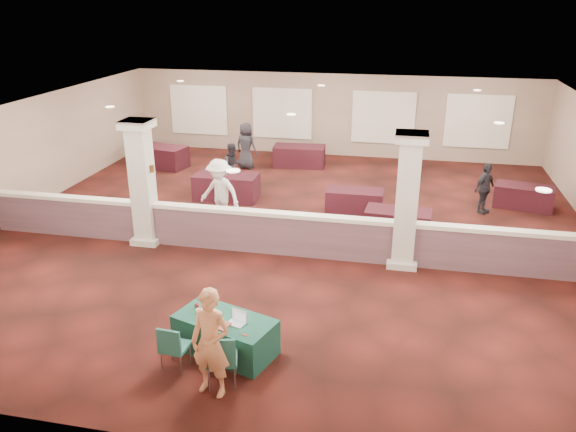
% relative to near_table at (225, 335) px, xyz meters
% --- Properties ---
extents(ground, '(16.00, 16.00, 0.00)m').
position_rel_near_table_xyz_m(ground, '(0.03, 5.71, -0.34)').
color(ground, '#411410').
rests_on(ground, ground).
extents(wall_back, '(16.00, 0.04, 3.20)m').
position_rel_near_table_xyz_m(wall_back, '(0.03, 13.71, 1.26)').
color(wall_back, '#8B6D60').
rests_on(wall_back, ground).
extents(wall_front, '(16.00, 0.04, 3.20)m').
position_rel_near_table_xyz_m(wall_front, '(0.03, -2.29, 1.26)').
color(wall_front, '#8B6D60').
rests_on(wall_front, ground).
extents(wall_left, '(0.04, 16.00, 3.20)m').
position_rel_near_table_xyz_m(wall_left, '(-7.97, 5.71, 1.26)').
color(wall_left, '#8B6D60').
rests_on(wall_left, ground).
extents(ceiling, '(16.00, 16.00, 0.02)m').
position_rel_near_table_xyz_m(ceiling, '(0.03, 5.71, 2.86)').
color(ceiling, white).
rests_on(ceiling, wall_back).
extents(partition_wall, '(15.60, 0.28, 1.10)m').
position_rel_near_table_xyz_m(partition_wall, '(0.03, 4.21, 0.23)').
color(partition_wall, '#553942').
rests_on(partition_wall, ground).
extents(column_left, '(0.72, 0.72, 3.20)m').
position_rel_near_table_xyz_m(column_left, '(-3.47, 4.21, 1.30)').
color(column_left, beige).
rests_on(column_left, ground).
extents(column_right, '(0.72, 0.72, 3.20)m').
position_rel_near_table_xyz_m(column_right, '(3.03, 4.21, 1.30)').
color(column_right, beige).
rests_on(column_right, ground).
extents(sconce_left, '(0.12, 0.12, 0.18)m').
position_rel_near_table_xyz_m(sconce_left, '(-3.75, 4.21, 1.66)').
color(sconce_left, brown).
rests_on(sconce_left, column_left).
extents(sconce_right, '(0.12, 0.12, 0.18)m').
position_rel_near_table_xyz_m(sconce_right, '(-3.19, 4.21, 1.66)').
color(sconce_right, brown).
rests_on(sconce_right, column_left).
extents(near_table, '(1.96, 1.40, 0.68)m').
position_rel_near_table_xyz_m(near_table, '(0.00, 0.00, 0.00)').
color(near_table, '#0F3A2D').
rests_on(near_table, ground).
extents(conf_chair_main, '(0.61, 0.61, 0.99)m').
position_rel_near_table_xyz_m(conf_chair_main, '(0.25, -0.97, 0.25)').
color(conf_chair_main, '#1B4F47').
rests_on(conf_chair_main, ground).
extents(conf_chair_side, '(0.47, 0.47, 0.88)m').
position_rel_near_table_xyz_m(conf_chair_side, '(-0.68, -0.74, 0.18)').
color(conf_chair_side, '#1B4F47').
rests_on(conf_chair_side, ground).
extents(woman, '(0.74, 0.56, 1.85)m').
position_rel_near_table_xyz_m(woman, '(0.14, -1.11, 0.58)').
color(woman, tan).
rests_on(woman, ground).
extents(far_table_front_left, '(1.98, 1.01, 0.80)m').
position_rel_near_table_xyz_m(far_table_front_left, '(-2.47, 7.81, 0.06)').
color(far_table_front_left, black).
rests_on(far_table_front_left, ground).
extents(far_table_front_center, '(1.65, 0.83, 0.67)m').
position_rel_near_table_xyz_m(far_table_front_center, '(1.57, 7.52, -0.01)').
color(far_table_front_center, black).
rests_on(far_table_front_center, ground).
extents(far_table_front_right, '(1.78, 1.00, 0.70)m').
position_rel_near_table_xyz_m(far_table_front_right, '(2.87, 6.01, 0.01)').
color(far_table_front_right, black).
rests_on(far_table_front_right, ground).
extents(far_table_back_left, '(2.08, 1.34, 0.78)m').
position_rel_near_table_xyz_m(far_table_back_left, '(-5.96, 10.73, 0.05)').
color(far_table_back_left, black).
rests_on(far_table_back_left, ground).
extents(far_table_back_center, '(1.95, 1.08, 0.77)m').
position_rel_near_table_xyz_m(far_table_back_center, '(-0.92, 11.87, 0.04)').
color(far_table_back_center, black).
rests_on(far_table_back_center, ground).
extents(far_table_back_right, '(1.82, 1.19, 0.68)m').
position_rel_near_table_xyz_m(far_table_back_right, '(6.53, 8.91, -0.00)').
color(far_table_back_right, black).
rests_on(far_table_back_right, ground).
extents(attendee_a, '(0.83, 0.76, 1.52)m').
position_rel_near_table_xyz_m(attendee_a, '(-2.55, 8.85, 0.42)').
color(attendee_a, black).
rests_on(attendee_a, ground).
extents(attendee_b, '(1.32, 0.87, 1.89)m').
position_rel_near_table_xyz_m(attendee_b, '(-1.97, 5.71, 0.61)').
color(attendee_b, silver).
rests_on(attendee_b, ground).
extents(attendee_c, '(0.89, 0.95, 1.51)m').
position_rel_near_table_xyz_m(attendee_c, '(5.27, 8.20, 0.41)').
color(attendee_c, black).
rests_on(attendee_c, ground).
extents(attendee_d, '(0.93, 0.67, 1.70)m').
position_rel_near_table_xyz_m(attendee_d, '(-2.78, 11.19, 0.51)').
color(attendee_d, black).
rests_on(attendee_d, ground).
extents(laptop_base, '(0.36, 0.30, 0.02)m').
position_rel_near_table_xyz_m(laptop_base, '(0.25, -0.13, 0.35)').
color(laptop_base, silver).
rests_on(laptop_base, near_table).
extents(laptop_screen, '(0.30, 0.11, 0.20)m').
position_rel_near_table_xyz_m(laptop_screen, '(0.28, -0.03, 0.46)').
color(laptop_screen, silver).
rests_on(laptop_screen, near_table).
extents(screen_glow, '(0.27, 0.09, 0.18)m').
position_rel_near_table_xyz_m(screen_glow, '(0.28, -0.04, 0.45)').
color(screen_glow, silver).
rests_on(screen_glow, near_table).
extents(knitting, '(0.44, 0.38, 0.03)m').
position_rel_near_table_xyz_m(knitting, '(-0.03, -0.24, 0.35)').
color(knitting, '#B33A1C').
rests_on(knitting, near_table).
extents(yarn_cream, '(0.10, 0.10, 0.10)m').
position_rel_near_table_xyz_m(yarn_cream, '(-0.52, 0.07, 0.39)').
color(yarn_cream, beige).
rests_on(yarn_cream, near_table).
extents(yarn_red, '(0.09, 0.09, 0.09)m').
position_rel_near_table_xyz_m(yarn_red, '(-0.60, 0.25, 0.39)').
color(yarn_red, maroon).
rests_on(yarn_red, near_table).
extents(yarn_grey, '(0.10, 0.10, 0.10)m').
position_rel_near_table_xyz_m(yarn_grey, '(-0.36, 0.24, 0.39)').
color(yarn_grey, '#48474C').
rests_on(yarn_grey, near_table).
extents(scissors, '(0.11, 0.06, 0.01)m').
position_rel_near_table_xyz_m(scissors, '(0.49, -0.44, 0.35)').
color(scissors, red).
rests_on(scissors, near_table).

